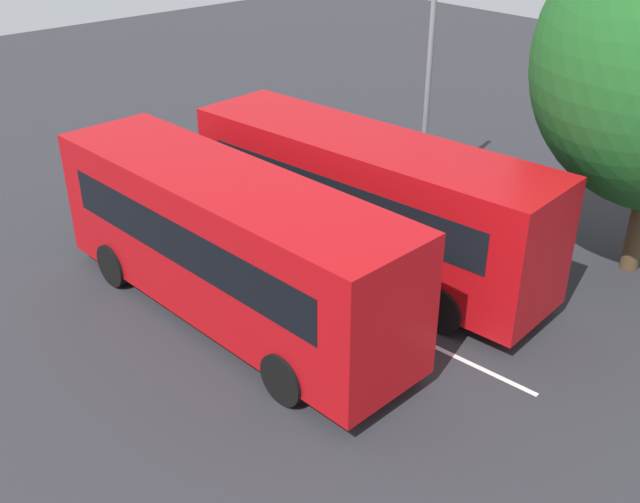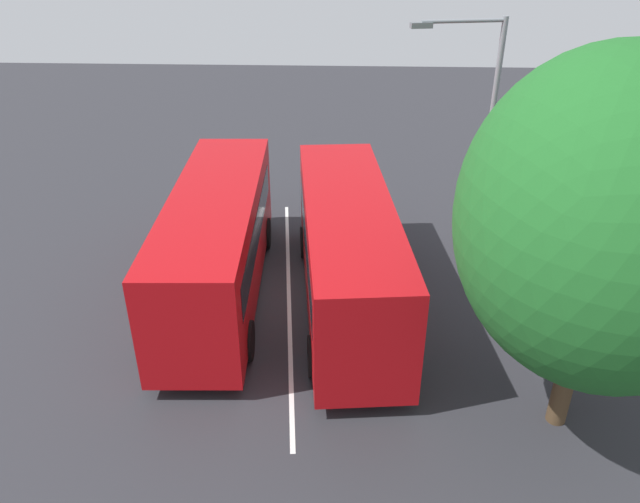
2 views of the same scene
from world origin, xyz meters
TOP-DOWN VIEW (x-y plane):
  - ground_plane at (0.00, 0.00)m, footprint 64.72×64.72m
  - bus_far_left at (-0.47, -1.78)m, footprint 9.73×3.35m
  - bus_center_left at (-0.06, 2.06)m, footprint 9.63×2.86m
  - pedestrian at (6.22, -1.63)m, footprint 0.45×0.45m
  - street_lamp at (1.02, -5.46)m, footprint 0.64×2.57m
  - depot_tree at (-5.03, -6.64)m, footprint 6.36×5.72m
  - lane_stripe_outer_left at (0.00, 0.00)m, footprint 12.67×1.42m

SIDE VIEW (x-z plane):
  - ground_plane at x=0.00m, z-range 0.00..0.00m
  - lane_stripe_outer_left at x=0.00m, z-range 0.00..0.01m
  - pedestrian at x=6.22m, z-range 0.17..2.00m
  - bus_far_left at x=-0.47m, z-range 0.17..3.55m
  - bus_center_left at x=-0.06m, z-range 0.17..3.55m
  - street_lamp at x=1.02m, z-range 0.60..8.57m
  - depot_tree at x=-5.03m, z-range 0.88..9.34m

